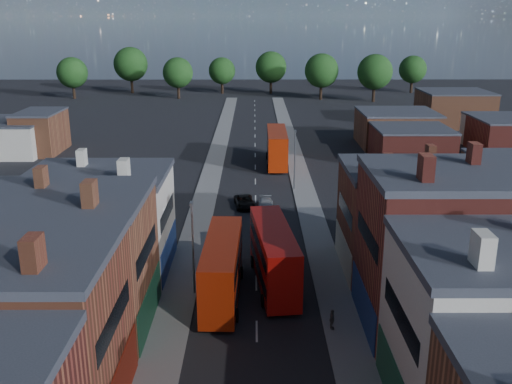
{
  "coord_description": "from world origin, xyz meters",
  "views": [
    {
      "loc": [
        -0.17,
        -13.25,
        22.32
      ],
      "look_at": [
        0.0,
        38.54,
        6.32
      ],
      "focal_mm": 40.0,
      "sensor_mm": 36.0,
      "label": 1
    }
  ],
  "objects_px": {
    "bus_1": "(274,255)",
    "car_2": "(244,202)",
    "car_3": "(266,205)",
    "ped_3": "(332,319)",
    "bus_2": "(277,147)",
    "bus_0": "(222,268)"
  },
  "relations": [
    {
      "from": "bus_1",
      "to": "car_2",
      "type": "height_order",
      "value": "bus_1"
    },
    {
      "from": "car_3",
      "to": "ped_3",
      "type": "bearing_deg",
      "value": -79.91
    },
    {
      "from": "bus_2",
      "to": "car_3",
      "type": "xyz_separation_m",
      "value": [
        -2.17,
        -21.64,
        -2.31
      ]
    },
    {
      "from": "car_2",
      "to": "car_3",
      "type": "xyz_separation_m",
      "value": [
        2.57,
        -1.14,
        -0.04
      ]
    },
    {
      "from": "car_2",
      "to": "bus_2",
      "type": "bearing_deg",
      "value": 69.52
    },
    {
      "from": "car_2",
      "to": "car_3",
      "type": "bearing_deg",
      "value": -31.44
    },
    {
      "from": "bus_0",
      "to": "bus_2",
      "type": "xyz_separation_m",
      "value": [
        6.17,
        44.09,
        0.2
      ]
    },
    {
      "from": "ped_3",
      "to": "bus_0",
      "type": "bearing_deg",
      "value": 57.41
    },
    {
      "from": "bus_1",
      "to": "bus_2",
      "type": "distance_m",
      "value": 41.7
    },
    {
      "from": "car_2",
      "to": "ped_3",
      "type": "distance_m",
      "value": 29.52
    },
    {
      "from": "bus_0",
      "to": "ped_3",
      "type": "xyz_separation_m",
      "value": [
        8.36,
        -5.09,
        -1.84
      ]
    },
    {
      "from": "bus_1",
      "to": "car_3",
      "type": "bearing_deg",
      "value": 84.37
    },
    {
      "from": "bus_1",
      "to": "car_3",
      "type": "distance_m",
      "value": 20.14
    },
    {
      "from": "ped_3",
      "to": "bus_2",
      "type": "bearing_deg",
      "value": 1.31
    },
    {
      "from": "bus_1",
      "to": "ped_3",
      "type": "distance_m",
      "value": 8.77
    },
    {
      "from": "bus_0",
      "to": "bus_2",
      "type": "distance_m",
      "value": 44.52
    },
    {
      "from": "bus_2",
      "to": "car_2",
      "type": "bearing_deg",
      "value": -102.65
    },
    {
      "from": "bus_2",
      "to": "car_3",
      "type": "height_order",
      "value": "bus_2"
    },
    {
      "from": "bus_2",
      "to": "car_2",
      "type": "relative_size",
      "value": 2.63
    },
    {
      "from": "bus_1",
      "to": "bus_2",
      "type": "bearing_deg",
      "value": 80.94
    },
    {
      "from": "bus_1",
      "to": "bus_2",
      "type": "xyz_separation_m",
      "value": [
        1.87,
        41.65,
        0.12
      ]
    },
    {
      "from": "bus_0",
      "to": "ped_3",
      "type": "height_order",
      "value": "bus_0"
    }
  ]
}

